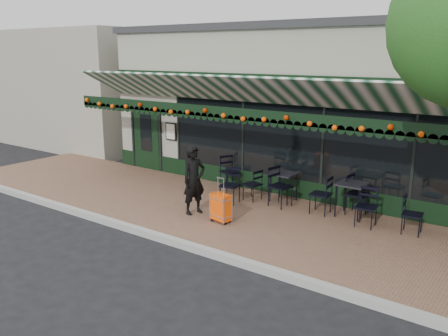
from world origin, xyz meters
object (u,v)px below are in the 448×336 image
Objects in this scene: chair_b_front at (230,186)px; chair_solo at (230,172)px; chair_a_right at (358,195)px; chair_b_left at (252,185)px; chair_a_front at (366,207)px; chair_a_extra at (412,215)px; chair_a_left at (321,195)px; suitcase at (221,207)px; cafe_table_a at (352,186)px; cafe_table_b at (284,176)px; chair_b_right at (280,187)px; woman at (194,180)px.

chair_solo reaches higher than chair_b_front.
chair_a_right is 2.68m from chair_b_left.
chair_a_front reaches higher than chair_a_extra.
chair_a_left is at bearing -75.61° from chair_solo.
suitcase is 3.27m from chair_a_right.
chair_a_left reaches higher than cafe_table_a.
cafe_table_b is at bearing 126.97° from chair_b_left.
cafe_table_a is at bearing -2.83° from cafe_table_b.
chair_b_right is (-2.23, 0.13, 0.06)m from chair_a_front.
chair_a_front reaches higher than chair_b_left.
woman reaches higher than chair_a_right.
cafe_table_a is 1.08× the size of cafe_table_b.
suitcase is (0.88, -0.12, -0.47)m from woman.
chair_solo is at bearing 83.15° from chair_b_right.
chair_b_front is (-2.95, -1.05, -0.03)m from chair_a_right.
chair_a_left is 2.30m from chair_b_front.
woman is at bearing -147.02° from cafe_table_a.
chair_b_front is at bearing 128.00° from suitcase.
cafe_table_a is at bearing -69.03° from chair_b_right.
woman is at bearing -142.82° from chair_solo.
cafe_table_a is 1.75m from chair_b_right.
chair_b_left is (-2.55, -0.30, -0.31)m from cafe_table_a.
chair_a_extra is at bearing -12.17° from cafe_table_a.
chair_b_right is at bearing 172.43° from chair_a_front.
chair_a_front is at bearing -5.34° from chair_b_front.
chair_a_extra is 0.83× the size of chair_b_right.
suitcase is 1.39× the size of cafe_table_b.
chair_b_right is (-1.78, -0.53, 0.02)m from chair_a_right.
cafe_table_b is 1.81m from chair_solo.
chair_a_left is 0.95× the size of chair_a_right.
chair_a_right is (1.93, 0.10, -0.18)m from cafe_table_b.
woman is at bearing -58.70° from chair_a_left.
chair_b_front is at bearing -163.35° from cafe_table_a.
woman reaches higher than suitcase.
cafe_table_b is 1.94m from chair_a_right.
chair_b_right is at bearing 84.63° from suitcase.
chair_a_right is (0.08, 0.19, -0.23)m from cafe_table_a.
chair_solo reaches higher than cafe_table_a.
cafe_table_a is at bearing 54.67° from suitcase.
chair_a_extra is at bearing -52.55° from woman.
chair_b_front is 1.33m from chair_solo.
cafe_table_a is 0.98× the size of chair_b_left.
suitcase reaches higher than chair_b_front.
chair_a_right reaches higher than chair_b_front.
chair_a_front is 2.23m from chair_b_right.
chair_a_extra is at bearing 97.43° from chair_b_left.
chair_a_left reaches higher than cafe_table_b.
cafe_table_b is 0.82× the size of chair_b_front.
chair_solo reaches higher than chair_a_left.
woman is 1.58× the size of suitcase.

